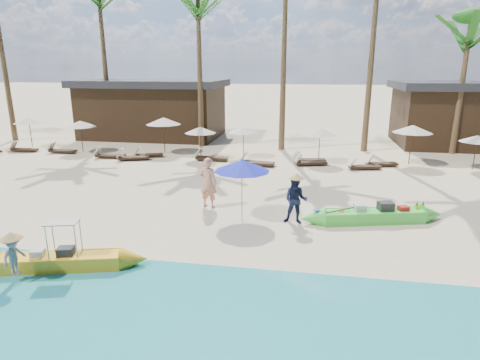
% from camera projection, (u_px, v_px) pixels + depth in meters
% --- Properties ---
extents(ground, '(240.00, 240.00, 0.00)m').
position_uv_depth(ground, '(188.00, 227.00, 13.55)').
color(ground, beige).
rests_on(ground, ground).
extents(wet_sand_strip, '(240.00, 4.50, 0.01)m').
position_uv_depth(wet_sand_strip, '(121.00, 313.00, 8.81)').
color(wet_sand_strip, tan).
rests_on(wet_sand_strip, ground).
extents(green_canoe, '(5.57, 1.80, 0.72)m').
position_uv_depth(green_canoe, '(372.00, 215.00, 13.95)').
color(green_canoe, '#46D841').
rests_on(green_canoe, ground).
extents(yellow_canoe, '(5.13, 1.67, 1.36)m').
position_uv_depth(yellow_canoe, '(59.00, 261.00, 10.71)').
color(yellow_canoe, yellow).
rests_on(yellow_canoe, ground).
extents(tourist, '(0.80, 0.61, 1.96)m').
position_uv_depth(tourist, '(208.00, 183.00, 15.25)').
color(tourist, tan).
rests_on(tourist, ground).
extents(vendor_green, '(0.87, 0.71, 1.67)m').
position_uv_depth(vendor_green, '(296.00, 200.00, 13.70)').
color(vendor_green, '#161E3D').
rests_on(vendor_green, ground).
extents(vendor_yellow, '(0.43, 0.69, 1.03)m').
position_uv_depth(vendor_yellow, '(14.00, 256.00, 9.98)').
color(vendor_yellow, gray).
rests_on(vendor_yellow, ground).
extents(blue_umbrella, '(1.98, 1.98, 2.13)m').
position_uv_depth(blue_umbrella, '(242.00, 166.00, 13.93)').
color(blue_umbrella, '#99999E').
rests_on(blue_umbrella, ground).
extents(resort_parasol_2, '(1.95, 1.95, 2.01)m').
position_uv_depth(resort_parasol_2, '(29.00, 120.00, 26.75)').
color(resort_parasol_2, '#332314').
rests_on(resort_parasol_2, ground).
extents(lounger_2_left, '(1.72, 0.65, 0.57)m').
position_uv_depth(lounger_2_left, '(23.00, 149.00, 25.61)').
color(lounger_2_left, '#332314').
rests_on(lounger_2_left, ground).
extents(resort_parasol_3, '(1.93, 1.93, 1.99)m').
position_uv_depth(resort_parasol_3, '(80.00, 124.00, 25.15)').
color(resort_parasol_3, '#332314').
rests_on(resort_parasol_3, ground).
extents(lounger_3_left, '(1.79, 0.59, 0.60)m').
position_uv_depth(lounger_3_left, '(61.00, 150.00, 25.24)').
color(lounger_3_left, '#332314').
rests_on(lounger_3_left, ground).
extents(lounger_3_right, '(1.85, 0.67, 0.62)m').
position_uv_depth(lounger_3_right, '(108.00, 155.00, 23.84)').
color(lounger_3_right, '#332314').
rests_on(lounger_3_right, ground).
extents(resort_parasol_4, '(2.17, 2.17, 2.23)m').
position_uv_depth(resort_parasol_4, '(163.00, 121.00, 24.82)').
color(resort_parasol_4, '#332314').
rests_on(resort_parasol_4, ground).
extents(lounger_4_left, '(1.93, 1.13, 0.63)m').
position_uv_depth(lounger_4_left, '(132.00, 157.00, 23.28)').
color(lounger_4_left, '#332314').
rests_on(lounger_4_left, ground).
extents(lounger_4_right, '(1.75, 0.98, 0.57)m').
position_uv_depth(lounger_4_right, '(147.00, 154.00, 24.08)').
color(lounger_4_right, '#332314').
rests_on(lounger_4_right, ground).
extents(resort_parasol_5, '(1.83, 1.83, 1.89)m').
position_uv_depth(resort_parasol_5, '(200.00, 130.00, 23.31)').
color(resort_parasol_5, '#332314').
rests_on(resort_parasol_5, ground).
extents(lounger_5_left, '(1.94, 0.61, 0.66)m').
position_uv_depth(lounger_5_left, '(210.00, 157.00, 23.17)').
color(lounger_5_left, '#332314').
rests_on(lounger_5_left, ground).
extents(resort_parasol_6, '(1.80, 1.80, 1.85)m').
position_uv_depth(resort_parasol_6, '(243.00, 130.00, 23.67)').
color(resort_parasol_6, '#332314').
rests_on(resort_parasol_6, ground).
extents(lounger_6_left, '(1.98, 0.78, 0.66)m').
position_uv_depth(lounger_6_left, '(255.00, 162.00, 21.97)').
color(lounger_6_left, '#332314').
rests_on(lounger_6_left, ground).
extents(lounger_6_right, '(1.89, 1.03, 0.62)m').
position_uv_depth(lounger_6_right, '(309.00, 162.00, 22.02)').
color(lounger_6_right, '#332314').
rests_on(lounger_6_right, ground).
extents(resort_parasol_7, '(1.91, 1.91, 1.97)m').
position_uv_depth(resort_parasol_7, '(320.00, 131.00, 22.31)').
color(resort_parasol_7, '#332314').
rests_on(resort_parasol_7, ground).
extents(lounger_7_left, '(1.97, 0.93, 0.64)m').
position_uv_depth(lounger_7_left, '(307.00, 159.00, 22.63)').
color(lounger_7_left, '#332314').
rests_on(lounger_7_left, ground).
extents(lounger_7_right, '(1.83, 0.91, 0.60)m').
position_uv_depth(lounger_7_right, '(362.00, 166.00, 21.18)').
color(lounger_7_right, '#332314').
rests_on(lounger_7_right, ground).
extents(resort_parasol_8, '(2.13, 2.13, 2.19)m').
position_uv_depth(resort_parasol_8, '(413.00, 129.00, 21.85)').
color(resort_parasol_8, '#332314').
rests_on(resort_parasol_8, ground).
extents(lounger_8_left, '(1.82, 0.87, 0.59)m').
position_uv_depth(lounger_8_left, '(379.00, 163.00, 21.84)').
color(lounger_8_left, '#332314').
rests_on(lounger_8_left, ground).
extents(resort_parasol_9, '(1.76, 1.76, 1.82)m').
position_uv_depth(resort_parasol_9, '(477.00, 139.00, 20.84)').
color(resort_parasol_9, '#332314').
rests_on(resort_parasol_9, ground).
extents(palm_2, '(2.08, 2.08, 11.33)m').
position_uv_depth(palm_2, '(100.00, 6.00, 27.07)').
color(palm_2, brown).
rests_on(palm_2, ground).
extents(palm_3, '(2.08, 2.08, 10.52)m').
position_uv_depth(palm_3, '(198.00, 12.00, 25.31)').
color(palm_3, brown).
rests_on(palm_3, ground).
extents(palm_6, '(2.08, 2.08, 8.51)m').
position_uv_depth(palm_6, '(469.00, 35.00, 23.30)').
color(palm_6, brown).
rests_on(palm_6, ground).
extents(pavilion_west, '(10.80, 6.60, 4.30)m').
position_uv_depth(pavilion_west, '(154.00, 108.00, 30.87)').
color(pavilion_west, '#332314').
rests_on(pavilion_west, ground).
extents(pavilion_east, '(8.80, 6.60, 4.30)m').
position_uv_depth(pavilion_east, '(460.00, 113.00, 27.25)').
color(pavilion_east, '#332314').
rests_on(pavilion_east, ground).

